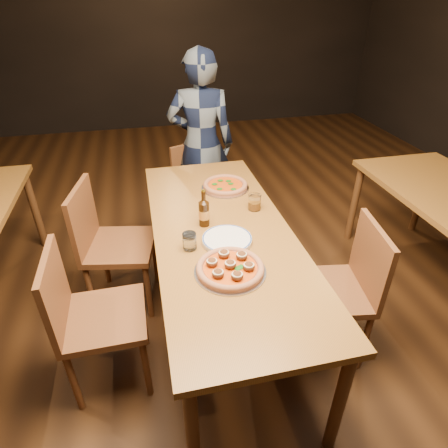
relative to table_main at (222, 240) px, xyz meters
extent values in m
plane|color=black|center=(0.00, 0.00, -0.68)|extent=(9.00, 9.00, 0.00)
plane|color=black|center=(0.00, 4.50, 0.82)|extent=(7.00, 0.00, 7.00)
cube|color=brown|center=(0.00, 0.00, 0.05)|extent=(0.80, 2.00, 0.04)
cylinder|color=#543118|center=(-0.34, -0.94, -0.32)|extent=(0.06, 0.06, 0.71)
cylinder|color=#543118|center=(-0.34, 0.94, -0.32)|extent=(0.06, 0.06, 0.71)
cylinder|color=#543118|center=(0.34, -0.94, -0.32)|extent=(0.06, 0.06, 0.71)
cylinder|color=#543118|center=(0.34, 0.94, -0.32)|extent=(0.06, 0.06, 0.71)
cylinder|color=#543118|center=(-1.36, 1.24, -0.32)|extent=(0.06, 0.06, 0.71)
cylinder|color=#543118|center=(1.36, 0.74, -0.32)|extent=(0.06, 0.06, 0.71)
cylinder|color=#543118|center=(2.04, 0.74, -0.32)|extent=(0.06, 0.06, 0.71)
cylinder|color=#B7B7BF|center=(-0.05, -0.39, 0.07)|extent=(0.36, 0.36, 0.01)
cylinder|color=tan|center=(-0.05, -0.39, 0.09)|extent=(0.34, 0.34, 0.02)
torus|color=tan|center=(-0.05, -0.39, 0.10)|extent=(0.34, 0.34, 0.03)
cylinder|color=#B02B0A|center=(-0.05, -0.39, 0.10)|extent=(0.27, 0.27, 0.00)
cylinder|color=#B7B7BF|center=(0.14, 0.53, 0.07)|extent=(0.34, 0.34, 0.01)
cylinder|color=tan|center=(0.14, 0.53, 0.09)|extent=(0.31, 0.31, 0.02)
torus|color=tan|center=(0.14, 0.53, 0.10)|extent=(0.32, 0.32, 0.04)
cylinder|color=#B02B0A|center=(0.14, 0.53, 0.10)|extent=(0.24, 0.24, 0.00)
cylinder|color=white|center=(0.00, -0.13, 0.09)|extent=(0.28, 0.28, 0.03)
cylinder|color=black|center=(-0.09, 0.08, 0.15)|extent=(0.06, 0.06, 0.15)
cylinder|color=black|center=(-0.09, 0.08, 0.26)|extent=(0.02, 0.02, 0.08)
cylinder|color=orange|center=(-0.09, 0.08, 0.15)|extent=(0.06, 0.06, 0.06)
cylinder|color=white|center=(-0.21, -0.14, 0.12)|extent=(0.08, 0.08, 0.10)
cylinder|color=#A25C12|center=(0.26, 0.19, 0.12)|extent=(0.08, 0.08, 0.10)
imported|color=black|center=(0.11, 1.33, 0.12)|extent=(0.65, 0.50, 1.59)
camera|label=1|loc=(-0.40, -1.81, 1.28)|focal=30.00mm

